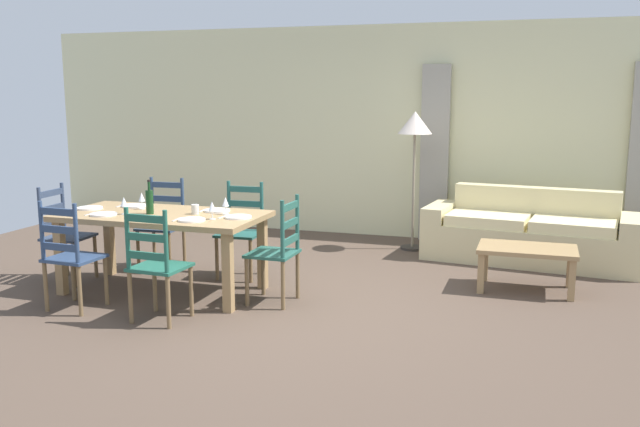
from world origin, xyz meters
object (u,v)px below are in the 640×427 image
dining_chair_near_left (70,256)px  couch (531,235)px  dining_table (162,222)px  dining_chair_head_west (64,234)px  dining_chair_far_left (163,224)px  standing_lamp (415,131)px  wine_glass_far_left (142,198)px  coffee_table (527,254)px  dining_chair_far_right (241,230)px  wine_bottle (150,201)px  wine_glass_far_right (225,202)px  dining_chair_near_right (156,265)px  wine_glass_near_right (212,207)px  dining_chair_head_east (278,251)px  coffee_cup_primary (195,209)px  wine_glass_near_left (124,202)px

dining_chair_near_left → couch: size_ratio=0.41×
dining_table → dining_chair_head_west: bearing=178.3°
dining_chair_far_left → standing_lamp: size_ratio=0.59×
wine_glass_far_left → coffee_table: 3.71m
dining_chair_far_left → wine_glass_far_left: 0.76m
dining_chair_near_left → dining_chair_head_west: same height
dining_chair_far_left → dining_chair_far_right: 0.93m
wine_bottle → coffee_table: bearing=18.9°
wine_bottle → wine_glass_far_right: wine_bottle is taller
dining_chair_near_right → wine_glass_near_right: dining_chair_near_right is taller
wine_glass_far_left → couch: bearing=31.1°
dining_table → dining_chair_head_east: size_ratio=1.98×
dining_chair_far_left → wine_glass_far_left: (0.16, -0.64, 0.38)m
dining_table → dining_chair_near_right: (0.41, -0.79, -0.19)m
wine_glass_far_right → coffee_cup_primary: bearing=-164.4°
wine_glass_near_left → wine_glass_far_left: 0.30m
standing_lamp → wine_glass_far_right: bearing=-119.3°
wine_glass_near_right → coffee_table: (2.66, 1.22, -0.51)m
dining_table → dining_chair_far_right: (0.47, 0.74, -0.19)m
dining_chair_head_east → standing_lamp: (0.75, 2.49, 0.93)m
dining_chair_far_left → wine_glass_near_right: bearing=-41.2°
coffee_cup_primary → wine_glass_near_left: bearing=-161.3°
dining_chair_head_west → wine_glass_near_left: 0.94m
dining_chair_head_east → wine_glass_far_right: bearing=166.7°
dining_chair_far_right → wine_glass_far_left: 1.04m
wine_glass_near_left → couch: wine_glass_near_left is taller
dining_chair_far_right → couch: bearing=29.0°
wine_glass_far_right → standing_lamp: size_ratio=0.10×
dining_chair_near_right → dining_chair_head_east: 1.09m
dining_table → dining_chair_head_west: dining_chair_head_west is taller
coffee_cup_primary → dining_chair_near_left: bearing=-134.6°
wine_glass_near_left → wine_glass_far_right: bearing=17.8°
dining_chair_head_east → wine_glass_near_right: 0.70m
dining_chair_near_right → coffee_cup_primary: (-0.09, 0.84, 0.32)m
dining_chair_near_right → dining_chair_far_left: bearing=118.9°
wine_bottle → wine_glass_far_right: size_ratio=1.96×
dining_chair_near_left → wine_glass_near_right: bearing=29.9°
couch → wine_glass_near_left: bearing=-145.5°
dining_chair_far_right → wine_glass_near_left: (-0.76, -0.90, 0.38)m
dining_chair_head_east → couch: dining_chair_head_east is taller
dining_chair_head_west → coffee_cup_primary: 1.49m
dining_chair_near_right → wine_glass_near_right: (0.18, 0.65, 0.38)m
dining_chair_far_left → wine_glass_near_right: (1.05, -0.92, 0.38)m
standing_lamp → wine_glass_near_right: bearing=-116.8°
dining_chair_far_right → wine_bottle: bearing=-124.5°
wine_glass_far_right → wine_bottle: bearing=-164.2°
wine_glass_far_right → coffee_table: wine_glass_far_right is taller
dining_chair_far_left → wine_bottle: size_ratio=3.04×
dining_chair_head_east → dining_chair_far_left: bearing=154.0°
wine_bottle → wine_glass_far_right: 0.70m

